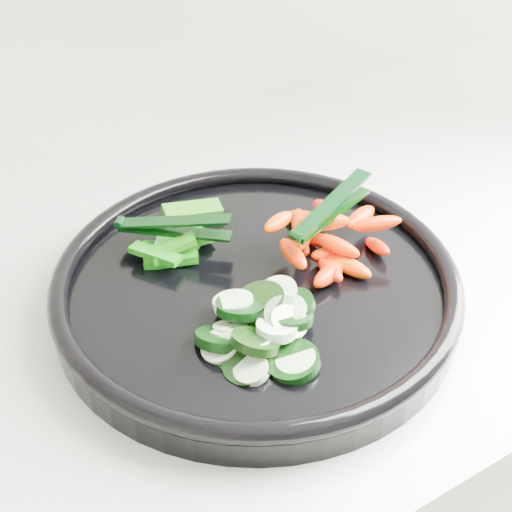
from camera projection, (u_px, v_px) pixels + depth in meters
counter at (339, 467)px, 1.07m from camera, size 2.02×0.62×0.93m
veggie_tray at (256, 286)px, 0.66m from camera, size 0.38×0.38×0.04m
cucumber_pile at (259, 330)px, 0.59m from camera, size 0.12×0.13×0.04m
carrot_pile at (325, 239)px, 0.68m from camera, size 0.14×0.14×0.05m
pepper_pile at (175, 240)px, 0.69m from camera, size 0.12×0.09×0.03m
tong_carrot at (329, 210)px, 0.66m from camera, size 0.11×0.05×0.02m
tong_pepper at (171, 226)px, 0.68m from camera, size 0.10×0.08×0.02m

